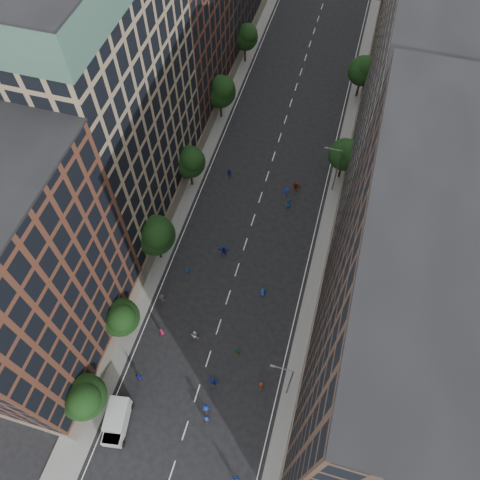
{
  "coord_description": "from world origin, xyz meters",
  "views": [
    {
      "loc": [
        9.07,
        -3.71,
        58.87
      ],
      "look_at": [
        -0.61,
        30.74,
        2.0
      ],
      "focal_mm": 35.0,
      "sensor_mm": 36.0,
      "label": 1
    }
  ],
  "objects": [
    {
      "name": "sidewalk_right",
      "position": [
        12.0,
        47.5,
        0.07
      ],
      "size": [
        4.0,
        105.0,
        0.15
      ],
      "primitive_type": "cube",
      "color": "slate",
      "rests_on": "ground"
    },
    {
      "name": "skater_5",
      "position": [
        1.57,
        10.69,
        0.84
      ],
      "size": [
        1.55,
        0.5,
        1.67
      ],
      "primitive_type": "imported",
      "rotation": [
        0.0,
        0.0,
        3.15
      ],
      "color": "#142EA4",
      "rests_on": "ground"
    },
    {
      "name": "skater_1",
      "position": [
        2.13,
        6.28,
        0.84
      ],
      "size": [
        0.68,
        0.52,
        1.68
      ],
      "primitive_type": "imported",
      "rotation": [
        0.0,
        0.0,
        3.35
      ],
      "color": "#1642B3",
      "rests_on": "ground"
    },
    {
      "name": "bldg_left_a",
      "position": [
        -19.0,
        11.0,
        15.0
      ],
      "size": [
        14.0,
        22.0,
        30.0
      ],
      "primitive_type": "cube",
      "color": "#583021",
      "rests_on": "ground"
    },
    {
      "name": "skater_2",
      "position": [
        7.12,
        1.21,
        0.81
      ],
      "size": [
        0.94,
        0.82,
        1.62
      ],
      "primitive_type": "imported",
      "rotation": [
        0.0,
        0.0,
        3.45
      ],
      "color": "navy",
      "rests_on": "ground"
    },
    {
      "name": "streetlamp_near",
      "position": [
        10.37,
        12.0,
        5.17
      ],
      "size": [
        2.64,
        0.22,
        9.06
      ],
      "color": "#595B60",
      "rests_on": "ground"
    },
    {
      "name": "tree_left_0",
      "position": [
        -11.01,
        3.85,
        5.96
      ],
      "size": [
        5.2,
        5.2,
        8.83
      ],
      "color": "black",
      "rests_on": "ground"
    },
    {
      "name": "skater_15",
      "position": [
        3.8,
        41.97,
        0.83
      ],
      "size": [
        1.22,
        1.0,
        1.65
      ],
      "primitive_type": "imported",
      "rotation": [
        0.0,
        0.0,
        2.72
      ],
      "color": "#122599",
      "rests_on": "ground"
    },
    {
      "name": "skater_8",
      "position": [
        -2.52,
        15.73,
        0.95
      ],
      "size": [
        1.0,
        0.83,
        1.9
      ],
      "primitive_type": "imported",
      "rotation": [
        0.0,
        0.0,
        3.26
      ],
      "color": "white",
      "rests_on": "ground"
    },
    {
      "name": "skater_12",
      "position": [
        4.49,
        24.13,
        0.82
      ],
      "size": [
        0.83,
        0.56,
        1.64
      ],
      "primitive_type": "imported",
      "rotation": [
        0.0,
        0.0,
        3.19
      ],
      "color": "#1742BB",
      "rests_on": "ground"
    },
    {
      "name": "bldg_right_b",
      "position": [
        19.0,
        44.0,
        16.5
      ],
      "size": [
        14.0,
        28.0,
        33.0
      ],
      "primitive_type": "cube",
      "color": "#6C6459",
      "rests_on": "ground"
    },
    {
      "name": "skater_7",
      "position": [
        7.41,
        11.92,
        0.85
      ],
      "size": [
        0.65,
        0.45,
        1.69
      ],
      "primitive_type": "imported",
      "rotation": [
        0.0,
        0.0,
        3.22
      ],
      "color": "maroon",
      "rests_on": "ground"
    },
    {
      "name": "tree_right_a",
      "position": [
        11.38,
        47.85,
        5.63
      ],
      "size": [
        5.0,
        5.0,
        8.39
      ],
      "color": "black",
      "rests_on": "ground"
    },
    {
      "name": "skater_0",
      "position": [
        -7.01,
        1.0,
        0.91
      ],
      "size": [
        1.03,
        0.83,
        1.83
      ],
      "primitive_type": "imported",
      "rotation": [
        0.0,
        0.0,
        3.45
      ],
      "color": "#131297",
      "rests_on": "ground"
    },
    {
      "name": "skater_6",
      "position": [
        -6.85,
        15.05,
        0.77
      ],
      "size": [
        0.83,
        0.63,
        1.53
      ],
      "primitive_type": "imported",
      "rotation": [
        0.0,
        0.0,
        2.93
      ],
      "color": "maroon",
      "rests_on": "ground"
    },
    {
      "name": "skater_9",
      "position": [
        -8.4,
        19.43,
        0.93
      ],
      "size": [
        1.26,
        0.8,
        1.86
      ],
      "primitive_type": "imported",
      "rotation": [
        0.0,
        0.0,
        3.05
      ],
      "color": "#3C3C41",
      "rests_on": "ground"
    },
    {
      "name": "sidewalk_left",
      "position": [
        -12.0,
        47.5,
        0.07
      ],
      "size": [
        4.0,
        105.0,
        0.15
      ],
      "primitive_type": "cube",
      "color": "slate",
      "rests_on": "ground"
    },
    {
      "name": "tree_left_3",
      "position": [
        -11.02,
        39.85,
        5.82
      ],
      "size": [
        5.0,
        5.0,
        8.58
      ],
      "color": "black",
      "rests_on": "ground"
    },
    {
      "name": "skater_10",
      "position": [
        3.47,
        15.14,
        0.83
      ],
      "size": [
        0.98,
        0.43,
        1.66
      ],
      "primitive_type": "imported",
      "rotation": [
        0.0,
        0.0,
        3.11
      ],
      "color": "#1E6730",
      "rests_on": "ground"
    },
    {
      "name": "streetlamp_far",
      "position": [
        10.37,
        45.0,
        5.17
      ],
      "size": [
        2.64,
        0.22,
        9.06
      ],
      "color": "#595B60",
      "rests_on": "ground"
    },
    {
      "name": "bldg_left_b",
      "position": [
        -19.0,
        35.0,
        17.0
      ],
      "size": [
        14.0,
        26.0,
        34.0
      ],
      "primitive_type": "cube",
      "color": "#957F61",
      "rests_on": "ground"
    },
    {
      "name": "skater_4",
      "position": [
        -7.37,
        8.68,
        0.91
      ],
      "size": [
        1.14,
        0.64,
        1.83
      ],
      "primitive_type": "imported",
      "rotation": [
        0.0,
        0.0,
        2.96
      ],
      "color": "#1720BC",
      "rests_on": "ground"
    },
    {
      "name": "ground",
      "position": [
        0.0,
        40.0,
        0.0
      ],
      "size": [
        240.0,
        240.0,
        0.0
      ],
      "primitive_type": "plane",
      "color": "black",
      "rests_on": "ground"
    },
    {
      "name": "tree_left_1",
      "position": [
        -11.02,
        13.86,
        5.55
      ],
      "size": [
        4.8,
        4.8,
        8.21
      ],
      "color": "black",
      "rests_on": "ground"
    },
    {
      "name": "skater_11",
      "position": [
        -2.59,
        29.03,
        0.94
      ],
      "size": [
        1.81,
        0.8,
        1.89
      ],
      "primitive_type": "imported",
      "rotation": [
        0.0,
        0.0,
        3.28
      ],
      "color": "#122496",
      "rests_on": "ground"
    },
    {
      "name": "skater_17",
      "position": [
        5.07,
        43.39,
        0.9
      ],
      "size": [
        1.74,
        0.81,
        1.81
      ],
      "primitive_type": "imported",
      "rotation": [
        0.0,
        0.0,
        2.97
      ],
      "color": "maroon",
      "rests_on": "ground"
    },
    {
      "name": "bldg_right_a",
      "position": [
        19.0,
        15.0,
        18.0
      ],
      "size": [
        14.0,
        30.0,
        36.0
      ],
      "primitive_type": "cube",
      "color": "#432F23",
      "rests_on": "ground"
    },
    {
      "name": "skater_13",
      "position": [
        -6.59,
        24.54,
        0.78
      ],
      "size": [
        0.59,
        0.4,
        1.56
      ],
      "primitive_type": "imported",
      "rotation": [
        0.0,
        0.0,
        3.09
      ],
      "color": "#163FB6",
      "rests_on": "ground"
    },
    {
      "name": "tree_left_4",
      "position": [
        -11.0,
        55.84,
        6.1
      ],
      "size": [
        5.4,
        5.4,
        9.08
      ],
      "color": "black",
      "rests_on": "ground"
    },
    {
      "name": "tree_right_b",
      "position": [
        11.39,
        67.85,
        5.96
      ],
      "size": [
        5.2,
        5.2,
        8.83
      ],
      "color": "black",
      "rests_on": "ground"
    },
    {
      "name": "bldg_right_c",
      "position": [
        19.0,
        71.0,
        17.5
      ],
      "size": [
        14.0,
        26.0,
        35.0
      ],
      "primitive_type": "cube",
      "color": "#957F61",
      "rests_on": "ground"
    },
    {
      "name": "skater_3",
      "position": [
        1.75,
        7.34,
        0.93
      ],
      "size": [
        1.37,
        1.07,
        1.86
      ],
      "primitive_type": "imported",
      "rotation": [
        0.0,
        0.0,
        3.5
      ],
      "color": "#122899",
      "rests_on": "ground"
    },
    {
      "name": "skater_16",
      "position": [
        -5.89,
        43.18,
        0.91
      ],
      "size": [
        1.15,
        0.82,
        1.81
      ],
      "primitive_type": "imported",
      "rotation": [
        0.0,
        0.0,
        2.74
      ],
      "color": "#1535B1",
      "rests_on": "ground"
    },
    {
      "name": "cargo_van",
      "position": [
        -7.82,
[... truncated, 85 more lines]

